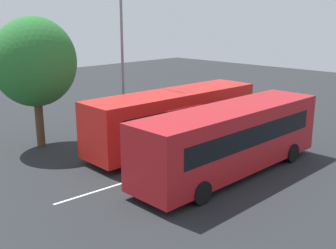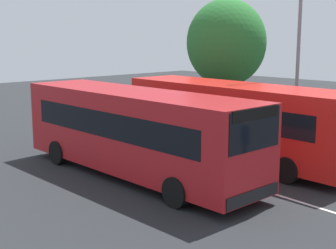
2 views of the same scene
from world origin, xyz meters
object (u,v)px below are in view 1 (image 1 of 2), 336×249
Objects in this scene: bus_far_left at (232,137)px; street_lamp at (125,54)px; pedestrian at (263,108)px; bus_center_left at (175,117)px; depot_tree at (35,62)px.

street_lamp reaches higher than bus_far_left.
pedestrian is (8.64, 3.81, -0.61)m from bus_far_left.
bus_far_left is at bearing 56.01° from pedestrian.
pedestrian is at bearing 63.16° from street_lamp.
depot_tree reaches higher than bus_center_left.
depot_tree reaches higher than pedestrian.
depot_tree reaches higher than bus_far_left.
bus_center_left is 7.73m from pedestrian.
depot_tree is at bearing 113.31° from bus_far_left.
street_lamp reaches higher than depot_tree.
street_lamp is (-0.01, 4.09, 3.07)m from bus_center_left.
bus_far_left is 5.81× the size of pedestrian.
pedestrian is 14.49m from depot_tree.
bus_far_left is 9.47m from pedestrian.
bus_far_left is 10.99m from depot_tree.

